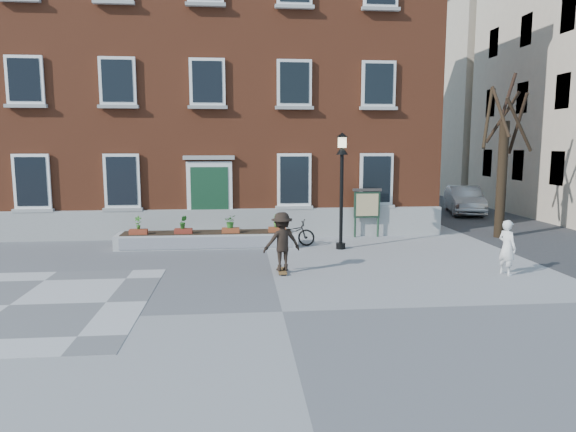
{
  "coord_description": "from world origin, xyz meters",
  "views": [
    {
      "loc": [
        -0.88,
        -10.52,
        3.55
      ],
      "look_at": [
        0.5,
        4.0,
        1.5
      ],
      "focal_mm": 32.0,
      "sensor_mm": 36.0,
      "label": 1
    }
  ],
  "objects": [
    {
      "name": "planter_assembly",
      "position": [
        -1.99,
        7.18,
        0.31
      ],
      "size": [
        6.2,
        1.12,
        1.15
      ],
      "color": "beige",
      "rests_on": "ground"
    },
    {
      "name": "side_street",
      "position": [
        17.99,
        19.78,
        7.02
      ],
      "size": [
        15.2,
        36.0,
        14.5
      ],
      "color": "#38383A",
      "rests_on": "ground"
    },
    {
      "name": "bystander",
      "position": [
        6.37,
        2.57,
        0.76
      ],
      "size": [
        0.52,
        0.64,
        1.51
      ],
      "primitive_type": "imported",
      "rotation": [
        0.0,
        0.0,
        1.9
      ],
      "color": "white",
      "rests_on": "ground"
    },
    {
      "name": "brick_building",
      "position": [
        -2.0,
        13.98,
        6.3
      ],
      "size": [
        18.4,
        10.85,
        12.6
      ],
      "color": "brown",
      "rests_on": "ground"
    },
    {
      "name": "bicycle",
      "position": [
        0.89,
        7.23,
        0.46
      ],
      "size": [
        1.84,
        1.09,
        0.91
      ],
      "primitive_type": "imported",
      "rotation": [
        0.0,
        0.0,
        1.27
      ],
      "color": "black",
      "rests_on": "ground"
    },
    {
      "name": "skateboarder",
      "position": [
        0.27,
        3.33,
        0.88
      ],
      "size": [
        1.16,
        0.84,
        1.7
      ],
      "color": "brown",
      "rests_on": "ground"
    },
    {
      "name": "notice_board",
      "position": [
        3.97,
        8.57,
        1.26
      ],
      "size": [
        1.1,
        0.16,
        1.87
      ],
      "color": "#18301F",
      "rests_on": "ground"
    },
    {
      "name": "ground",
      "position": [
        0.0,
        0.0,
        0.0
      ],
      "size": [
        100.0,
        100.0,
        0.0
      ],
      "primitive_type": "plane",
      "color": "gray",
      "rests_on": "ground"
    },
    {
      "name": "checker_patch",
      "position": [
        -6.0,
        1.0,
        0.01
      ],
      "size": [
        6.0,
        6.0,
        0.01
      ],
      "primitive_type": "cube",
      "color": "slate",
      "rests_on": "ground"
    },
    {
      "name": "bare_tree",
      "position": [
        9.01,
        8.01,
        2.79
      ],
      "size": [
        1.83,
        1.83,
        6.16
      ],
      "color": "black",
      "rests_on": "ground"
    },
    {
      "name": "parked_car",
      "position": [
        10.58,
        14.6,
        0.7
      ],
      "size": [
        2.51,
        4.51,
        1.41
      ],
      "primitive_type": "imported",
      "rotation": [
        0.0,
        0.0,
        -0.25
      ],
      "color": "#AEB0B2",
      "rests_on": "ground"
    },
    {
      "name": "lamp_post",
      "position": [
        2.54,
        6.43,
        2.54
      ],
      "size": [
        0.4,
        0.4,
        3.93
      ],
      "color": "black",
      "rests_on": "ground"
    }
  ]
}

